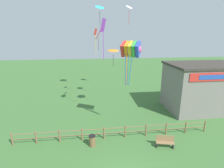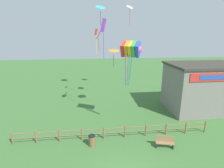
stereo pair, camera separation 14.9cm
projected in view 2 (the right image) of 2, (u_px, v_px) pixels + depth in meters
name	position (u px, v px, depth m)	size (l,w,h in m)	color
wooden_fence	(115.00, 131.00, 15.90)	(17.85, 0.14, 1.19)	brown
seaside_building	(203.00, 87.00, 21.54)	(8.64, 5.82, 5.82)	slate
park_bench_near_fence	(165.00, 142.00, 14.62)	(1.55, 0.73, 1.04)	olive
trash_bin	(92.00, 141.00, 14.85)	(0.60, 0.60, 0.97)	brown
kite_rainbow_parafoil	(131.00, 49.00, 15.68)	(2.40, 2.17, 4.12)	#E54C8C
kite_purple_streamer	(103.00, 30.00, 17.75)	(0.73, 1.00, 4.13)	purple
kite_orange_delta	(114.00, 50.00, 19.88)	(1.39, 1.38, 2.03)	orange
kite_red_diamond	(96.00, 37.00, 22.71)	(0.50, 0.66, 3.29)	red
kite_pink_diamond	(99.00, 36.00, 19.89)	(0.74, 0.90, 2.29)	pink
kite_white_delta	(130.00, 7.00, 24.71)	(1.34, 1.32, 2.78)	white
kite_cyan_delta	(100.00, 7.00, 24.24)	(1.68, 1.63, 2.79)	#2DB2C6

